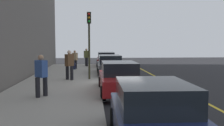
% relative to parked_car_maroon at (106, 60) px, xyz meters
% --- Properties ---
extents(ground_plane, '(56.00, 56.00, 0.00)m').
position_rel_parked_car_maroon_xyz_m(ground_plane, '(11.87, -0.01, -0.76)').
color(ground_plane, black).
extents(sidewalk, '(28.00, 4.60, 0.15)m').
position_rel_parked_car_maroon_xyz_m(sidewalk, '(11.87, -3.31, -0.68)').
color(sidewalk, '#A39E93').
rests_on(sidewalk, ground).
extents(lane_stripe_centre, '(28.00, 0.14, 0.01)m').
position_rel_parked_car_maroon_xyz_m(lane_stripe_centre, '(11.87, 3.19, -0.76)').
color(lane_stripe_centre, gold).
rests_on(lane_stripe_centre, ground).
extents(snow_bank_curb, '(8.00, 0.56, 0.22)m').
position_rel_parked_car_maroon_xyz_m(snow_bank_curb, '(10.99, -0.71, -0.65)').
color(snow_bank_curb, white).
rests_on(snow_bank_curb, ground).
extents(parked_car_maroon, '(4.77, 1.94, 1.51)m').
position_rel_parked_car_maroon_xyz_m(parked_car_maroon, '(0.00, 0.00, 0.00)').
color(parked_car_maroon, black).
rests_on(parked_car_maroon, ground).
extents(parked_car_charcoal, '(4.80, 1.92, 1.51)m').
position_rel_parked_car_maroon_xyz_m(parked_car_charcoal, '(6.44, -0.07, 0.00)').
color(parked_car_charcoal, black).
rests_on(parked_car_charcoal, ground).
extents(parked_car_red, '(4.39, 1.91, 1.51)m').
position_rel_parked_car_maroon_xyz_m(parked_car_red, '(13.45, -0.11, -0.00)').
color(parked_car_red, black).
rests_on(parked_car_red, ground).
extents(parked_car_navy, '(4.18, 1.99, 1.51)m').
position_rel_parked_car_maroon_xyz_m(parked_car_navy, '(19.69, 0.01, -0.00)').
color(parked_car_navy, black).
rests_on(parked_car_navy, ground).
extents(pedestrian_olive_coat, '(0.57, 0.53, 1.75)m').
position_rel_parked_car_maroon_xyz_m(pedestrian_olive_coat, '(0.27, -1.97, 0.33)').
color(pedestrian_olive_coat, black).
rests_on(pedestrian_olive_coat, sidewalk).
extents(pedestrian_blue_coat, '(0.54, 0.56, 1.78)m').
position_rel_parked_car_maroon_xyz_m(pedestrian_blue_coat, '(14.51, -3.54, 0.34)').
color(pedestrian_blue_coat, black).
rests_on(pedestrian_blue_coat, sidewalk).
extents(pedestrian_tan_coat, '(0.50, 0.52, 1.64)m').
position_rel_parked_car_maroon_xyz_m(pedestrian_tan_coat, '(3.02, -2.94, 0.26)').
color(pedestrian_tan_coat, black).
rests_on(pedestrian_tan_coat, sidewalk).
extents(pedestrian_brown_coat, '(0.57, 0.56, 1.83)m').
position_rel_parked_car_maroon_xyz_m(pedestrian_brown_coat, '(9.64, -2.81, 0.37)').
color(pedestrian_brown_coat, black).
rests_on(pedestrian_brown_coat, sidewalk).
extents(traffic_light_pole, '(0.35, 0.26, 4.20)m').
position_rel_parked_car_maroon_xyz_m(traffic_light_pole, '(9.40, -1.58, 2.24)').
color(traffic_light_pole, '#2D2D19').
rests_on(traffic_light_pole, sidewalk).
extents(rolling_suitcase, '(0.34, 0.22, 0.89)m').
position_rel_parked_car_maroon_xyz_m(rolling_suitcase, '(3.37, -2.96, -0.34)').
color(rolling_suitcase, '#191E38').
rests_on(rolling_suitcase, sidewalk).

